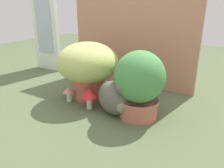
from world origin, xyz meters
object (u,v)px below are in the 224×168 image
object	(u,v)px
leafy_planter	(139,83)
grass_planter	(88,66)
cat	(115,97)
mushroom_ornament_pink	(69,91)
mushroom_ornament_red	(89,94)

from	to	relation	value
leafy_planter	grass_planter	bearing A→B (deg)	170.88
cat	grass_planter	bearing A→B (deg)	158.22
leafy_planter	cat	distance (m)	0.18
grass_planter	cat	distance (m)	0.36
grass_planter	mushroom_ornament_pink	size ratio (longest dim) A/B	4.07
grass_planter	mushroom_ornament_red	world-z (taller)	grass_planter
cat	mushroom_ornament_pink	size ratio (longest dim) A/B	3.19
cat	mushroom_ornament_red	xyz separation A→B (m)	(-0.19, -0.02, -0.01)
grass_planter	mushroom_ornament_red	bearing A→B (deg)	-51.65
cat	mushroom_ornament_red	size ratio (longest dim) A/B	2.38
cat	mushroom_ornament_red	distance (m)	0.20
leafy_planter	mushroom_ornament_red	distance (m)	0.36
grass_planter	mushroom_ornament_pink	world-z (taller)	grass_planter
leafy_planter	cat	size ratio (longest dim) A/B	1.21
leafy_planter	mushroom_ornament_pink	size ratio (longest dim) A/B	3.87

